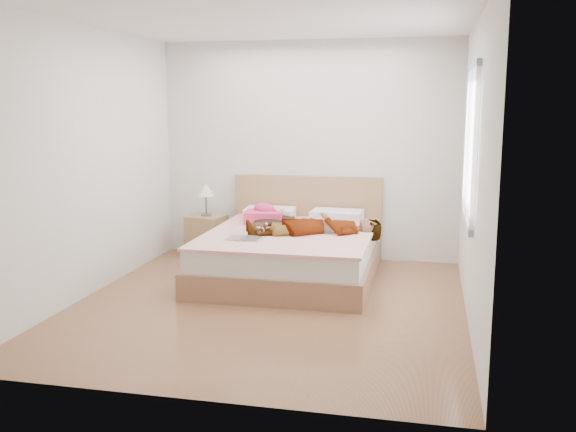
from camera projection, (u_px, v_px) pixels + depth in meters
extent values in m
plane|color=#56321B|center=(269.00, 305.00, 6.01)|extent=(4.00, 4.00, 0.00)
imported|color=white|center=(315.00, 223.00, 6.81)|extent=(1.58, 1.02, 0.20)
ellipsoid|color=black|center=(273.00, 219.00, 7.37)|extent=(0.59, 0.68, 0.09)
cube|color=silver|center=(278.00, 210.00, 7.29)|extent=(0.07, 0.09, 0.05)
plane|color=white|center=(267.00, 17.00, 5.56)|extent=(4.00, 4.00, 0.00)
plane|color=silver|center=(309.00, 151.00, 7.71)|extent=(3.60, 0.00, 3.60)
plane|color=silver|center=(186.00, 198.00, 3.86)|extent=(3.60, 0.00, 3.60)
plane|color=white|center=(87.00, 163.00, 6.17)|extent=(0.00, 4.00, 4.00)
plane|color=white|center=(474.00, 171.00, 5.41)|extent=(0.00, 4.00, 4.00)
cube|color=white|center=(470.00, 145.00, 5.66)|extent=(0.02, 1.10, 1.30)
cube|color=silver|center=(475.00, 150.00, 5.11)|extent=(0.04, 0.06, 1.42)
cube|color=silver|center=(467.00, 141.00, 6.22)|extent=(0.04, 0.06, 1.42)
cube|color=silver|center=(467.00, 221.00, 5.78)|extent=(0.04, 1.22, 0.06)
cube|color=silver|center=(474.00, 66.00, 5.55)|extent=(0.04, 1.22, 0.06)
cube|color=silver|center=(470.00, 145.00, 5.66)|extent=(0.03, 0.04, 1.30)
cube|color=brown|center=(290.00, 266.00, 6.90)|extent=(1.78, 2.08, 0.26)
cube|color=silver|center=(290.00, 245.00, 6.86)|extent=(1.70, 2.00, 0.22)
cube|color=white|center=(290.00, 233.00, 6.84)|extent=(1.74, 2.04, 0.03)
cube|color=olive|center=(308.00, 217.00, 7.81)|extent=(1.80, 0.07, 1.00)
cube|color=white|center=(270.00, 213.00, 7.60)|extent=(0.61, 0.44, 0.13)
cube|color=white|center=(337.00, 216.00, 7.43)|extent=(0.60, 0.43, 0.13)
cube|color=#FD457C|center=(264.00, 217.00, 7.34)|extent=(0.47, 0.39, 0.14)
ellipsoid|color=#F0417C|center=(264.00, 208.00, 7.39)|extent=(0.30, 0.25, 0.13)
cube|color=white|center=(243.00, 239.00, 6.47)|extent=(0.38, 0.26, 0.01)
cube|color=white|center=(235.00, 237.00, 6.50)|extent=(0.20, 0.26, 0.02)
cube|color=black|center=(253.00, 238.00, 6.45)|extent=(0.20, 0.26, 0.02)
cylinder|color=silver|center=(257.00, 231.00, 6.66)|extent=(0.09, 0.09, 0.10)
torus|color=silver|center=(261.00, 230.00, 6.66)|extent=(0.07, 0.02, 0.07)
cylinder|color=black|center=(257.00, 227.00, 6.66)|extent=(0.08, 0.08, 0.00)
ellipsoid|color=black|center=(256.00, 228.00, 6.69)|extent=(0.21, 0.22, 0.13)
ellipsoid|color=white|center=(255.00, 228.00, 6.68)|extent=(0.11, 0.12, 0.06)
sphere|color=black|center=(262.00, 226.00, 6.76)|extent=(0.10, 0.10, 0.10)
sphere|color=pink|center=(261.00, 223.00, 6.81)|extent=(0.04, 0.04, 0.04)
sphere|color=#FCA4C9|center=(266.00, 224.00, 6.76)|extent=(0.04, 0.04, 0.04)
ellipsoid|color=black|center=(250.00, 231.00, 6.70)|extent=(0.06, 0.07, 0.03)
ellipsoid|color=black|center=(258.00, 232.00, 6.63)|extent=(0.06, 0.07, 0.03)
cube|color=olive|center=(207.00, 236.00, 7.84)|extent=(0.49, 0.45, 0.52)
cylinder|color=#4F4F4F|center=(206.00, 215.00, 7.80)|extent=(0.15, 0.15, 0.02)
cylinder|color=#4E4E4E|center=(206.00, 204.00, 7.77)|extent=(0.03, 0.03, 0.26)
cone|color=silver|center=(206.00, 190.00, 7.74)|extent=(0.24, 0.24, 0.15)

